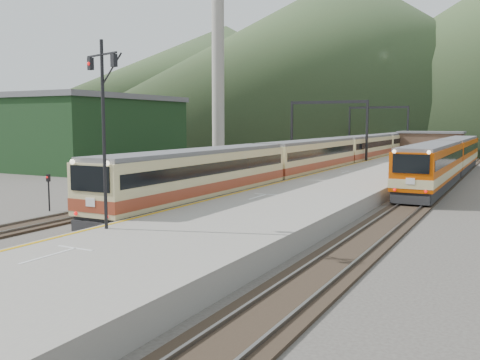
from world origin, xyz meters
The scene contains 16 objects.
track_main centered at (0.00, 40.00, 0.07)m, with size 2.60×200.00×0.23m.
track_far centered at (-5.00, 40.00, 0.07)m, with size 2.60×200.00×0.23m.
track_second centered at (11.50, 40.00, 0.07)m, with size 2.60×200.00×0.23m.
platform centered at (5.60, 38.00, 0.50)m, with size 8.00×100.00×1.00m, color gray.
gantry_near centered at (-2.85, 55.00, 5.59)m, with size 9.55×0.25×8.00m.
gantry_far centered at (-2.85, 80.00, 5.59)m, with size 9.55×0.25×8.00m.
warehouse centered at (-28.00, 42.00, 4.32)m, with size 14.50×20.50×8.60m.
smokestack centered at (-22.00, 62.00, 15.00)m, with size 1.80×1.80×30.00m, color #9E998E.
station_shed centered at (5.60, 78.00, 2.57)m, with size 9.40×4.40×3.10m.
hill_a centered at (-40.00, 190.00, 30.00)m, with size 180.00×180.00×60.00m, color #374B2B.
hill_d centered at (-120.00, 240.00, 27.50)m, with size 200.00×200.00×55.00m, color #374B2B.
main_train centered at (0.00, 51.30, 1.98)m, with size 2.86×78.51×3.50m.
second_train centered at (11.50, 46.92, 1.91)m, with size 2.75×37.54×3.36m.
signal_mast centered at (2.37, 10.41, 5.68)m, with size 2.12×0.78×7.74m.
short_signal_b centered at (-3.51, 35.45, 1.46)m, with size 0.24×0.18×2.27m.
short_signal_c centered at (-7.90, 16.81, 1.46)m, with size 0.26×0.23×2.27m.
Camera 1 is at (17.52, -6.43, 5.41)m, focal length 40.00 mm.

